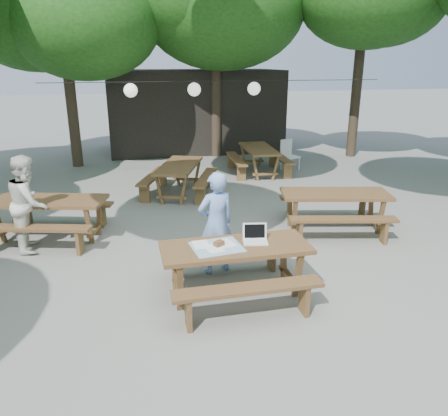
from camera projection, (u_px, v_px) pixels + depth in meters
name	position (u px, v px, depth m)	size (l,w,h in m)	color
ground	(275.00, 282.00, 6.46)	(80.00, 80.00, 0.00)	slate
pavilion	(194.00, 110.00, 15.81)	(6.00, 3.00, 2.80)	black
main_picnic_table	(235.00, 270.00, 5.97)	(2.00, 1.58, 0.75)	#4D2D1B
picnic_table_nw	(50.00, 218.00, 7.92)	(2.24, 2.02, 0.75)	#4D2D1B
picnic_table_ne	(334.00, 211.00, 8.32)	(2.20, 1.96, 0.75)	#4D2D1B
picnic_table_far_w	(179.00, 179.00, 10.53)	(2.14, 2.33, 0.75)	#4D2D1B
picnic_table_far_e	(259.00, 160.00, 12.54)	(1.70, 2.05, 0.75)	#4D2D1B
woman	(216.00, 223.00, 6.54)	(0.58, 0.38, 1.58)	#7C9FE2
second_person	(29.00, 203.00, 7.38)	(0.80, 0.62, 1.64)	white
plastic_chair	(290.00, 161.00, 12.97)	(0.57, 0.57, 0.90)	silver
laptop	(255.00, 237.00, 5.98)	(0.37, 0.32, 0.24)	white
tabletop_clutter	(217.00, 246.00, 5.80)	(0.71, 0.62, 0.08)	teal
paper_lanterns	(195.00, 89.00, 11.19)	(9.00, 0.34, 0.38)	black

